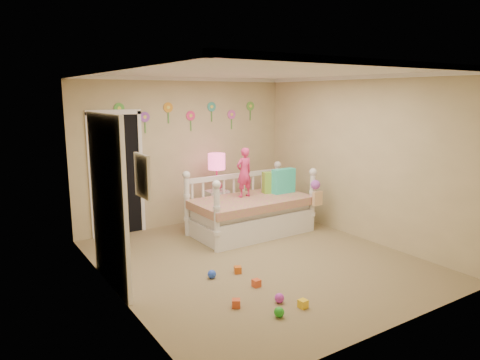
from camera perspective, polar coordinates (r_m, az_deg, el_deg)
floor at (r=6.35m, az=2.22°, el=-10.31°), size 4.00×4.50×0.01m
ceiling at (r=5.93m, az=2.41°, el=13.81°), size 4.00×4.50×0.01m
back_wall at (r=7.93m, az=-7.12°, el=3.60°), size 4.00×0.01×2.60m
left_wall at (r=5.14m, az=-16.24°, el=-0.75°), size 0.01×4.50×2.60m
right_wall at (r=7.33m, az=15.20°, el=2.70°), size 0.01×4.50×2.60m
crown_molding at (r=5.93m, az=2.41°, el=13.52°), size 4.00×4.50×0.06m
daybed at (r=7.40m, az=1.40°, el=-2.79°), size 2.03×1.12×1.09m
pillow_turquoise at (r=7.75m, az=5.64°, el=-0.12°), size 0.43×0.16×0.43m
pillow_lime at (r=7.77m, az=4.35°, el=-0.29°), size 0.41×0.23×0.37m
child at (r=7.38m, az=0.54°, el=0.98°), size 0.32×0.23×0.84m
nightstand at (r=7.92m, az=-2.98°, el=-3.59°), size 0.39×0.31×0.63m
table_lamp at (r=7.77m, az=-3.03°, el=1.81°), size 0.30×0.30×0.66m
closet_doorway at (r=7.50m, az=-15.63°, el=0.81°), size 0.90×0.04×2.07m
flower_decals at (r=7.83m, az=-7.79°, el=8.19°), size 3.40×0.02×0.50m
mirror_closet at (r=5.48m, az=-16.61°, el=-2.72°), size 0.07×1.30×2.10m
wall_picture at (r=4.26m, az=-12.50°, el=0.51°), size 0.05×0.34×0.42m
hanging_bag at (r=7.54m, az=9.78°, el=-1.75°), size 0.20×0.16×0.36m
toy_scatter at (r=5.38m, az=1.78°, el=-13.74°), size 0.92×1.37×0.11m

